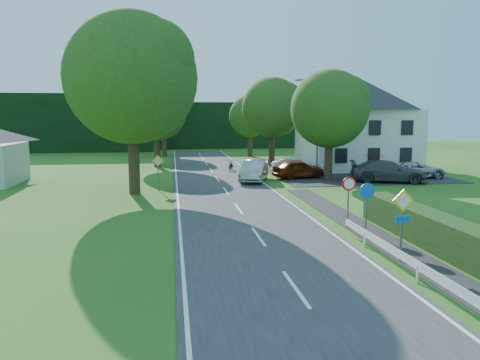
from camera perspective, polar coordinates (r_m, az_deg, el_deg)
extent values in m
cube|color=#313134|center=(27.55, -0.78, -2.71)|extent=(7.00, 80.00, 0.04)
cube|color=#27282A|center=(43.07, 12.93, 0.95)|extent=(14.00, 16.00, 0.04)
cube|color=white|center=(27.32, -7.56, -2.82)|extent=(0.12, 80.00, 0.01)
cube|color=white|center=(28.15, 5.80, -2.47)|extent=(0.12, 80.00, 0.01)
cube|color=black|center=(73.77, 0.73, 6.69)|extent=(30.00, 5.00, 7.00)
cube|color=white|center=(46.35, 14.01, 4.85)|extent=(10.00, 8.00, 5.60)
pyramid|color=#242429|center=(46.33, 14.19, 10.16)|extent=(10.60, 8.40, 3.00)
cylinder|color=slate|center=(38.68, 9.43, 6.19)|extent=(0.16, 0.16, 8.00)
cylinder|color=slate|center=(38.53, 8.41, 12.01)|extent=(1.70, 0.10, 0.10)
cube|color=slate|center=(38.28, 7.09, 11.98)|extent=(0.50, 0.18, 0.12)
cylinder|color=slate|center=(17.23, 19.08, -5.64)|extent=(0.07, 0.07, 2.40)
cube|color=yellow|center=(17.01, 19.28, -2.38)|extent=(0.78, 0.04, 0.78)
cube|color=white|center=(17.01, 19.28, -2.38)|extent=(0.57, 0.05, 0.57)
cube|color=blue|center=(17.13, 19.18, -4.52)|extent=(0.50, 0.04, 0.22)
cylinder|color=slate|center=(19.90, 15.12, -3.98)|extent=(0.07, 0.07, 2.20)
cylinder|color=blue|center=(19.70, 15.25, -1.29)|extent=(0.64, 0.04, 0.64)
cylinder|color=slate|center=(21.71, 13.03, -2.92)|extent=(0.07, 0.07, 2.20)
cylinder|color=red|center=(21.52, 13.14, -0.45)|extent=(0.64, 0.04, 0.64)
cylinder|color=white|center=(21.51, 13.16, -0.46)|extent=(0.48, 0.04, 0.48)
cylinder|color=slate|center=(32.11, -9.95, 0.64)|extent=(0.07, 0.07, 2.20)
cube|color=yellow|center=(31.98, -9.99, 2.32)|extent=(0.78, 0.04, 0.78)
cube|color=white|center=(31.98, -9.99, 2.32)|extent=(0.57, 0.05, 0.57)
imported|color=#B4B4B9|center=(36.05, 1.73, 1.15)|extent=(3.12, 5.20, 1.62)
imported|color=black|center=(42.95, -1.10, 1.84)|extent=(1.16, 2.04, 1.01)
imported|color=#62210A|center=(38.10, 7.15, 1.32)|extent=(4.50, 2.57, 1.44)
imported|color=silver|center=(40.59, 6.96, 1.73)|extent=(4.64, 2.85, 1.44)
imported|color=#434447|center=(37.34, 17.61, 1.03)|extent=(6.09, 3.93, 1.64)
imported|color=#B2B1B9|center=(40.62, 20.63, 1.19)|extent=(4.82, 2.38, 1.32)
imported|color=red|center=(40.43, 15.91, 1.82)|extent=(2.16, 2.20, 1.95)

